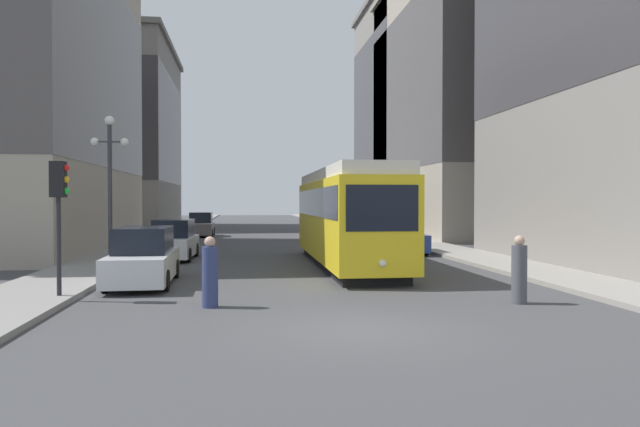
# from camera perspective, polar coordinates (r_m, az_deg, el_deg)

# --- Properties ---
(ground_plane) EXTENTS (200.00, 200.00, 0.00)m
(ground_plane) POSITION_cam_1_polar(r_m,az_deg,el_deg) (12.20, 4.14, -11.31)
(ground_plane) COLOR #424244
(sidewalk_left) EXTENTS (2.82, 120.00, 0.15)m
(sidewalk_left) POSITION_cam_1_polar(r_m,az_deg,el_deg) (52.05, -14.06, -1.66)
(sidewalk_left) COLOR gray
(sidewalk_left) RESTS_ON ground
(sidewalk_right) EXTENTS (2.82, 120.00, 0.15)m
(sidewalk_right) POSITION_cam_1_polar(r_m,az_deg,el_deg) (52.82, 4.08, -1.59)
(sidewalk_right) COLOR gray
(sidewalk_right) RESTS_ON ground
(streetcar) EXTENTS (2.70, 13.01, 3.89)m
(streetcar) POSITION_cam_1_polar(r_m,az_deg,el_deg) (23.58, 2.54, -0.12)
(streetcar) COLOR black
(streetcar) RESTS_ON ground
(transit_bus) EXTENTS (2.88, 12.61, 3.45)m
(transit_bus) POSITION_cam_1_polar(r_m,az_deg,el_deg) (41.74, 2.80, 0.24)
(transit_bus) COLOR black
(transit_bus) RESTS_ON ground
(parked_car_left_near) EXTENTS (2.02, 4.46, 1.82)m
(parked_car_left_near) POSITION_cam_1_polar(r_m,az_deg,el_deg) (27.11, -14.25, -2.64)
(parked_car_left_near) COLOR black
(parked_car_left_near) RESTS_ON ground
(parked_car_left_mid) EXTENTS (1.96, 4.88, 1.82)m
(parked_car_left_mid) POSITION_cam_1_polar(r_m,az_deg,el_deg) (19.21, -17.01, -4.22)
(parked_car_left_mid) COLOR black
(parked_car_left_mid) RESTS_ON ground
(parked_car_right_far) EXTENTS (1.97, 4.35, 1.82)m
(parked_car_right_far) POSITION_cam_1_polar(r_m,az_deg,el_deg) (29.59, 8.07, -2.30)
(parked_car_right_far) COLOR black
(parked_car_right_far) RESTS_ON ground
(parked_car_left_far) EXTENTS (1.89, 4.38, 1.82)m
(parked_car_left_far) POSITION_cam_1_polar(r_m,az_deg,el_deg) (44.47, -11.65, -1.14)
(parked_car_left_far) COLOR black
(parked_car_left_far) RESTS_ON ground
(pedestrian_crossing_near) EXTENTS (0.39, 0.39, 1.76)m
(pedestrian_crossing_near) POSITION_cam_1_polar(r_m,az_deg,el_deg) (15.85, 19.06, -5.47)
(pedestrian_crossing_near) COLOR #4C4C56
(pedestrian_crossing_near) RESTS_ON ground
(pedestrian_crossing_far) EXTENTS (0.40, 0.40, 1.77)m
(pedestrian_crossing_far) POSITION_cam_1_polar(r_m,az_deg,el_deg) (14.71, -10.80, -5.92)
(pedestrian_crossing_far) COLOR navy
(pedestrian_crossing_far) RESTS_ON ground
(traffic_light_near_left) EXTENTS (0.47, 0.36, 3.55)m
(traffic_light_near_left) POSITION_cam_1_polar(r_m,az_deg,el_deg) (16.72, -24.36, 1.90)
(traffic_light_near_left) COLOR #232328
(traffic_light_near_left) RESTS_ON sidewalk_left
(lamp_post_left_near) EXTENTS (1.41, 0.36, 5.76)m
(lamp_post_left_near) POSITION_cam_1_polar(r_m,az_deg,el_deg) (23.49, -20.03, 4.23)
(lamp_post_left_near) COLOR #333338
(lamp_post_left_near) RESTS_ON sidewalk_left
(building_left_midblock) EXTENTS (11.02, 19.23, 18.48)m
(building_left_midblock) POSITION_cam_1_polar(r_m,az_deg,el_deg) (62.44, -19.25, 7.43)
(building_left_midblock) COLOR slate
(building_left_midblock) RESTS_ON ground
(building_right_corner) EXTENTS (13.88, 19.29, 20.76)m
(building_right_corner) POSITION_cam_1_polar(r_m,az_deg,el_deg) (47.96, 15.80, 10.80)
(building_right_corner) COLOR #A89E8E
(building_right_corner) RESTS_ON ground
(building_right_midblock) EXTENTS (13.23, 14.98, 22.08)m
(building_right_midblock) POSITION_cam_1_polar(r_m,az_deg,el_deg) (58.68, 10.92, 9.72)
(building_right_midblock) COLOR gray
(building_right_midblock) RESTS_ON ground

